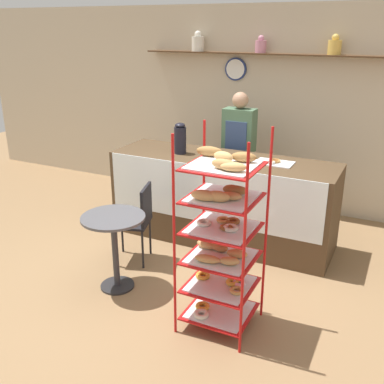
% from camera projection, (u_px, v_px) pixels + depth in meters
% --- Properties ---
extents(ground_plane, '(14.00, 14.00, 0.00)m').
position_uv_depth(ground_plane, '(173.00, 288.00, 4.42)').
color(ground_plane, olive).
extents(back_wall, '(10.00, 0.30, 2.70)m').
position_uv_depth(back_wall, '(262.00, 108.00, 6.15)').
color(back_wall, beige).
rests_on(back_wall, ground_plane).
extents(display_counter, '(2.60, 0.78, 1.02)m').
position_uv_depth(display_counter, '(222.00, 199.00, 5.27)').
color(display_counter, '#4C3823').
rests_on(display_counter, ground_plane).
extents(pastry_rack, '(0.60, 0.57, 1.70)m').
position_uv_depth(pastry_rack, '(222.00, 233.00, 3.59)').
color(pastry_rack, '#B71414').
rests_on(pastry_rack, ground_plane).
extents(person_worker, '(0.39, 0.23, 1.67)m').
position_uv_depth(person_worker, '(238.00, 152.00, 5.72)').
color(person_worker, '#282833').
rests_on(person_worker, ground_plane).
extents(cafe_table, '(0.60, 0.60, 0.76)m').
position_uv_depth(cafe_table, '(114.00, 235.00, 4.25)').
color(cafe_table, '#262628').
rests_on(cafe_table, ground_plane).
extents(cafe_chair, '(0.48, 0.48, 0.86)m').
position_uv_depth(cafe_chair, '(138.00, 216.00, 4.76)').
color(cafe_chair, black).
rests_on(cafe_chair, ground_plane).
extents(coffee_carafe, '(0.14, 0.14, 0.36)m').
position_uv_depth(coffee_carafe, '(180.00, 139.00, 5.21)').
color(coffee_carafe, black).
rests_on(coffee_carafe, display_counter).
extents(donut_tray_counter, '(0.40, 0.27, 0.05)m').
position_uv_depth(donut_tray_counter, '(274.00, 162.00, 4.87)').
color(donut_tray_counter, silver).
rests_on(donut_tray_counter, display_counter).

